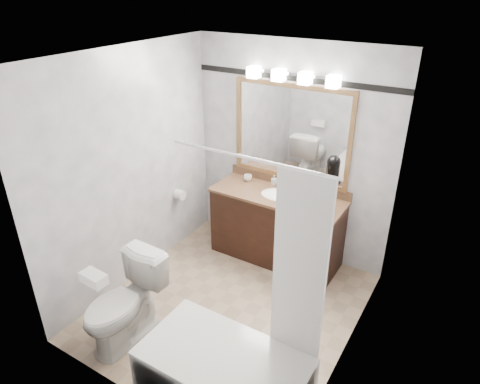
# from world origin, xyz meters

# --- Properties ---
(room) EXTENTS (2.42, 2.62, 2.52)m
(room) POSITION_xyz_m (0.00, 0.00, 1.25)
(room) COLOR tan
(room) RESTS_ON ground
(vanity) EXTENTS (1.53, 0.58, 0.97)m
(vanity) POSITION_xyz_m (0.00, 1.02, 0.44)
(vanity) COLOR black
(vanity) RESTS_ON ground
(mirror) EXTENTS (1.40, 0.04, 1.10)m
(mirror) POSITION_xyz_m (0.00, 1.28, 1.50)
(mirror) COLOR #997045
(mirror) RESTS_ON room
(vanity_light_bar) EXTENTS (1.02, 0.14, 0.12)m
(vanity_light_bar) POSITION_xyz_m (0.00, 1.23, 2.13)
(vanity_light_bar) COLOR silver
(vanity_light_bar) RESTS_ON room
(accent_stripe) EXTENTS (2.40, 0.01, 0.06)m
(accent_stripe) POSITION_xyz_m (0.00, 1.29, 2.10)
(accent_stripe) COLOR black
(accent_stripe) RESTS_ON room
(bathtub) EXTENTS (1.30, 0.75, 1.96)m
(bathtub) POSITION_xyz_m (0.55, -0.90, 0.28)
(bathtub) COLOR white
(bathtub) RESTS_ON ground
(tp_roll) EXTENTS (0.11, 0.12, 0.12)m
(tp_roll) POSITION_xyz_m (-1.14, 0.66, 0.70)
(tp_roll) COLOR white
(tp_roll) RESTS_ON room
(toilet) EXTENTS (0.48, 0.82, 0.82)m
(toilet) POSITION_xyz_m (-0.59, -0.87, 0.41)
(toilet) COLOR white
(toilet) RESTS_ON ground
(tissue_box) EXTENTS (0.23, 0.13, 0.09)m
(tissue_box) POSITION_xyz_m (-0.59, -1.12, 0.87)
(tissue_box) COLOR white
(tissue_box) RESTS_ON toilet
(coffee_maker) EXTENTS (0.19, 0.24, 0.36)m
(coffee_maker) POSITION_xyz_m (0.41, 0.95, 1.04)
(coffee_maker) COLOR black
(coffee_maker) RESTS_ON vanity
(cup_left) EXTENTS (0.12, 0.12, 0.08)m
(cup_left) POSITION_xyz_m (-0.48, 1.16, 0.89)
(cup_left) COLOR white
(cup_left) RESTS_ON vanity
(soap_bottle_a) EXTENTS (0.07, 0.07, 0.11)m
(soap_bottle_a) POSITION_xyz_m (-0.16, 1.23, 0.91)
(soap_bottle_a) COLOR white
(soap_bottle_a) RESTS_ON vanity
(soap_bottle_b) EXTENTS (0.07, 0.07, 0.08)m
(soap_bottle_b) POSITION_xyz_m (0.11, 1.15, 0.89)
(soap_bottle_b) COLOR white
(soap_bottle_b) RESTS_ON vanity
(soap_bar) EXTENTS (0.08, 0.05, 0.02)m
(soap_bar) POSITION_xyz_m (0.02, 1.13, 0.86)
(soap_bar) COLOR beige
(soap_bar) RESTS_ON vanity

